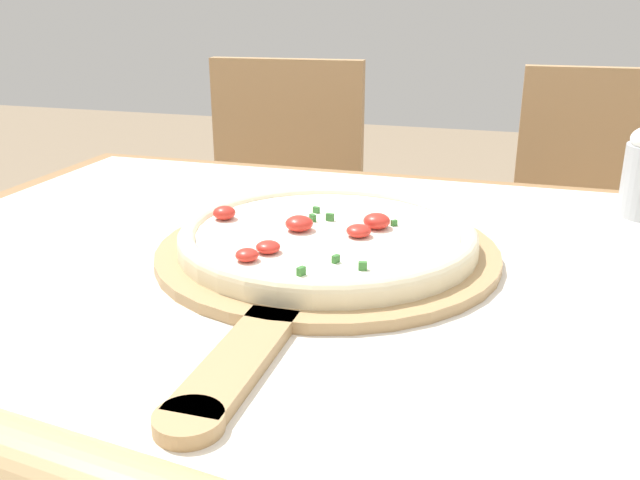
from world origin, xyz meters
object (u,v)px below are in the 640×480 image
pizza_peel (323,257)px  chair_right (599,249)px  pizza (327,236)px  chair_left (279,218)px

pizza_peel → chair_right: 0.94m
pizza_peel → pizza: (-0.00, 0.02, 0.02)m
chair_right → pizza: bearing=-116.6°
pizza → chair_right: 0.93m
pizza → chair_left: size_ratio=0.37×
chair_left → chair_right: (0.74, 0.00, 0.00)m
chair_left → pizza: bearing=-70.2°
pizza → chair_right: size_ratio=0.37×
pizza → chair_left: chair_left is taller
pizza_peel → chair_left: chair_left is taller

